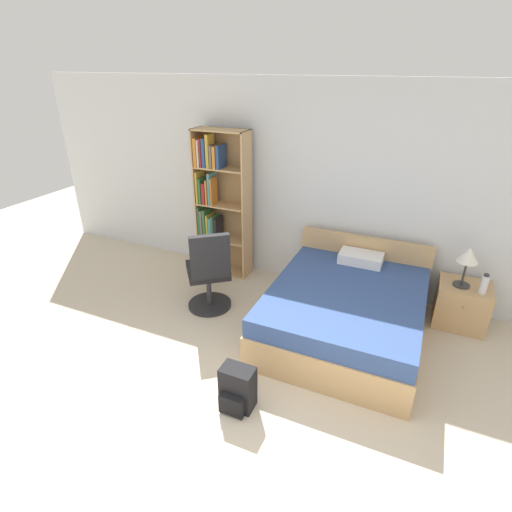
% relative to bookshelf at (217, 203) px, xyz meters
% --- Properties ---
extents(ground_plane, '(14.00, 14.00, 0.00)m').
position_rel_bookshelf_xyz_m(ground_plane, '(1.61, -2.97, -1.01)').
color(ground_plane, beige).
extents(wall_back, '(9.00, 0.06, 2.60)m').
position_rel_bookshelf_xyz_m(wall_back, '(1.61, 0.26, 0.29)').
color(wall_back, silver).
rests_on(wall_back, ground_plane).
extents(bookshelf, '(0.73, 0.30, 1.98)m').
position_rel_bookshelf_xyz_m(bookshelf, '(0.00, 0.00, 0.00)').
color(bookshelf, tan).
rests_on(bookshelf, ground_plane).
extents(bed, '(1.58, 1.91, 0.83)m').
position_rel_bookshelf_xyz_m(bed, '(2.00, -0.75, -0.71)').
color(bed, tan).
rests_on(bed, ground_plane).
extents(office_chair, '(0.71, 0.72, 1.06)m').
position_rel_bookshelf_xyz_m(office_chair, '(0.42, -0.97, -0.51)').
color(office_chair, '#232326').
rests_on(office_chair, ground_plane).
extents(nightstand, '(0.55, 0.50, 0.51)m').
position_rel_bookshelf_xyz_m(nightstand, '(3.16, -0.05, -0.75)').
color(nightstand, tan).
rests_on(nightstand, ground_plane).
extents(table_lamp, '(0.22, 0.22, 0.46)m').
position_rel_bookshelf_xyz_m(table_lamp, '(3.11, -0.09, -0.15)').
color(table_lamp, '#333333').
rests_on(table_lamp, nightstand).
extents(water_bottle, '(0.08, 0.08, 0.23)m').
position_rel_bookshelf_xyz_m(water_bottle, '(3.30, -0.17, -0.39)').
color(water_bottle, silver).
rests_on(water_bottle, nightstand).
extents(backpack_black, '(0.29, 0.25, 0.41)m').
position_rel_bookshelf_xyz_m(backpack_black, '(1.39, -2.20, -0.81)').
color(backpack_black, black).
rests_on(backpack_black, ground_plane).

